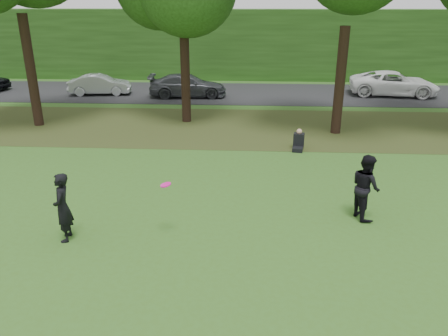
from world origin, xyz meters
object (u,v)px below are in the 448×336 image
player_left (63,207)px  seated_person (299,142)px  frisbee (166,185)px  player_right (366,187)px

player_left → seated_person: size_ratio=2.13×
player_left → frisbee: (2.51, 0.33, 0.53)m
frisbee → seated_person: size_ratio=0.35×
frisbee → seated_person: bearing=60.8°
player_right → seated_person: size_ratio=2.19×
seated_person → player_right: bearing=-67.9°
frisbee → player_left: bearing=-172.6°
player_left → player_right: size_ratio=0.97×
player_left → seated_person: bearing=128.4°
player_right → seated_person: bearing=-3.9°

